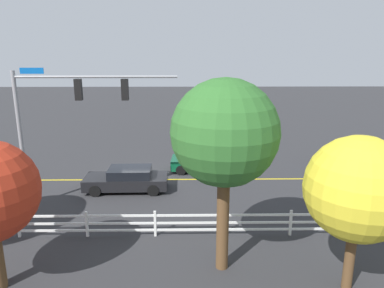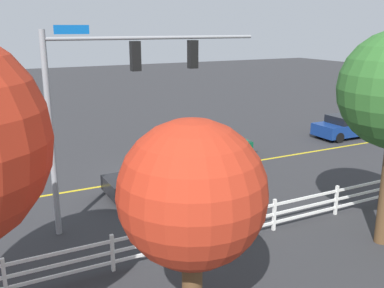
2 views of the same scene
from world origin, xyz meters
The scene contains 9 objects.
ground_plane centered at (0.00, 0.00, 0.00)m, with size 120.00×120.00×0.00m, color #2D2D30.
lane_center_stripe centered at (-4.00, 0.00, 0.00)m, with size 28.00×0.16×0.01m, color gold.
signal_assembly centered at (3.04, 3.79, 4.90)m, with size 7.75×0.38×6.93m.
car_0 centered at (-3.91, -1.66, 0.67)m, with size 4.18×2.12×1.44m.
car_1 centered at (-13.74, -1.66, 0.68)m, with size 4.08×2.02×1.43m.
car_2 centered at (0.47, 1.71, 0.66)m, with size 4.66×2.01×1.32m.
white_rail_fence centered at (-3.00, 6.96, 0.60)m, with size 26.10×0.10×1.15m.
tree_1 centered at (-8.23, 10.51, 3.52)m, with size 3.35×3.35×5.21m.
tree_2 centered at (-4.18, 9.27, 5.00)m, with size 3.65×3.65×6.87m.
Camera 1 is at (-2.93, 20.81, 7.66)m, focal length 33.46 mm.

